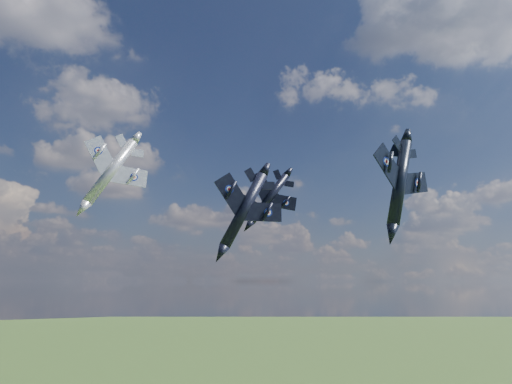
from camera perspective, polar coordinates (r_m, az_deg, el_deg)
name	(u,v)px	position (r m, az deg, el deg)	size (l,w,h in m)	color
jet_lead_navy	(244,210)	(71.22, -1.37, -2.01)	(11.78, 16.42, 3.40)	black
jet_right_navy	(400,183)	(63.08, 16.11, 1.04)	(11.14, 15.53, 3.21)	black
jet_high_navy	(269,198)	(100.03, 1.50, -0.72)	(11.82, 16.49, 3.41)	black
jet_left_silver	(111,171)	(65.77, -16.27, 2.27)	(9.82, 13.69, 2.83)	#95979F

